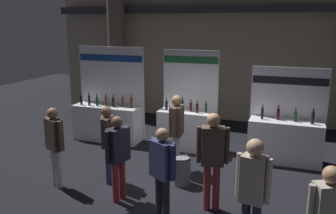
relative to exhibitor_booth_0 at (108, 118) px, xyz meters
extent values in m
plane|color=black|center=(2.71, -1.81, -0.63)|extent=(24.82, 24.82, 0.00)
cube|color=tan|center=(2.71, 3.37, 2.70)|extent=(12.41, 0.25, 6.64)
cube|color=#2D2D33|center=(2.71, 3.06, 3.03)|extent=(12.41, 0.20, 0.24)
cylinder|color=#665B4C|center=(-1.03, 2.60, 2.43)|extent=(0.61, 0.61, 6.11)
cube|color=white|center=(0.00, -0.05, -0.13)|extent=(1.89, 0.60, 0.99)
cube|color=white|center=(0.00, 0.29, 0.67)|extent=(1.99, 0.04, 2.59)
cube|color=navy|center=(0.00, 0.26, 1.65)|extent=(1.93, 0.01, 0.18)
cylinder|color=black|center=(-0.74, -0.15, 0.49)|extent=(0.07, 0.07, 0.25)
cylinder|color=black|center=(-0.74, -0.15, 0.65)|extent=(0.03, 0.03, 0.07)
cylinder|color=black|center=(-0.74, -0.15, 0.69)|extent=(0.03, 0.03, 0.02)
cylinder|color=black|center=(-0.48, -0.15, 0.50)|extent=(0.07, 0.07, 0.28)
cylinder|color=black|center=(-0.48, -0.15, 0.68)|extent=(0.03, 0.03, 0.08)
cylinder|color=black|center=(-0.48, -0.15, 0.73)|extent=(0.03, 0.03, 0.02)
cylinder|color=#19381E|center=(-0.24, -0.13, 0.49)|extent=(0.07, 0.07, 0.25)
cylinder|color=#19381E|center=(-0.24, -0.13, 0.65)|extent=(0.03, 0.03, 0.08)
cylinder|color=black|center=(-0.24, -0.13, 0.70)|extent=(0.03, 0.03, 0.02)
cylinder|color=#472D14|center=(-0.01, -0.04, 0.50)|extent=(0.06, 0.06, 0.27)
cylinder|color=#472D14|center=(-0.01, -0.04, 0.67)|extent=(0.03, 0.03, 0.07)
cylinder|color=black|center=(-0.01, -0.04, 0.71)|extent=(0.03, 0.03, 0.02)
cylinder|color=black|center=(0.23, -0.08, 0.49)|extent=(0.07, 0.07, 0.25)
cylinder|color=black|center=(0.23, -0.08, 0.65)|extent=(0.03, 0.03, 0.07)
cylinder|color=black|center=(0.23, -0.08, 0.70)|extent=(0.03, 0.03, 0.02)
cylinder|color=#472D14|center=(0.49, -0.01, 0.50)|extent=(0.06, 0.06, 0.27)
cylinder|color=#472D14|center=(0.49, -0.01, 0.67)|extent=(0.03, 0.03, 0.09)
cylinder|color=gold|center=(0.49, -0.01, 0.73)|extent=(0.03, 0.03, 0.02)
cylinder|color=#472D14|center=(0.73, 0.02, 0.50)|extent=(0.07, 0.07, 0.27)
cylinder|color=#472D14|center=(0.73, 0.02, 0.68)|extent=(0.03, 0.03, 0.09)
cylinder|color=gold|center=(0.73, 0.02, 0.73)|extent=(0.03, 0.03, 0.02)
cube|color=white|center=(2.29, 0.02, -0.12)|extent=(1.42, 0.60, 1.01)
cube|color=white|center=(2.29, 0.36, 0.65)|extent=(1.49, 0.04, 2.55)
cube|color=#1E6638|center=(2.29, 0.34, 1.68)|extent=(1.45, 0.01, 0.18)
cylinder|color=black|center=(1.76, -0.01, 0.50)|extent=(0.07, 0.07, 0.23)
cylinder|color=black|center=(1.76, -0.01, 0.65)|extent=(0.03, 0.03, 0.07)
cylinder|color=red|center=(1.76, -0.01, 0.70)|extent=(0.03, 0.03, 0.02)
cylinder|color=black|center=(1.98, 0.06, 0.52)|extent=(0.06, 0.06, 0.25)
cylinder|color=black|center=(1.98, 0.06, 0.68)|extent=(0.03, 0.03, 0.08)
cylinder|color=red|center=(1.98, 0.06, 0.73)|extent=(0.03, 0.03, 0.02)
cylinder|color=black|center=(2.17, 0.06, 0.52)|extent=(0.07, 0.07, 0.27)
cylinder|color=black|center=(2.17, 0.06, 0.70)|extent=(0.03, 0.03, 0.08)
cylinder|color=black|center=(2.17, 0.06, 0.75)|extent=(0.03, 0.03, 0.02)
cylinder|color=black|center=(2.40, 0.05, 0.50)|extent=(0.06, 0.06, 0.23)
cylinder|color=black|center=(2.40, 0.05, 0.65)|extent=(0.03, 0.03, 0.07)
cylinder|color=black|center=(2.40, 0.05, 0.69)|extent=(0.03, 0.03, 0.02)
cylinder|color=black|center=(2.59, -0.03, 0.50)|extent=(0.07, 0.07, 0.23)
cylinder|color=black|center=(2.59, -0.03, 0.66)|extent=(0.03, 0.03, 0.09)
cylinder|color=gold|center=(2.59, -0.03, 0.71)|extent=(0.03, 0.03, 0.02)
cylinder|color=#19381E|center=(2.80, 0.06, 0.51)|extent=(0.06, 0.06, 0.23)
cylinder|color=#19381E|center=(2.80, 0.06, 0.66)|extent=(0.03, 0.03, 0.08)
cylinder|color=gold|center=(2.80, 0.06, 0.71)|extent=(0.03, 0.03, 0.02)
cube|color=white|center=(4.75, -0.06, -0.12)|extent=(1.67, 0.60, 1.01)
cube|color=white|center=(4.75, 0.28, 0.49)|extent=(1.75, 0.04, 2.22)
cube|color=black|center=(4.75, 0.26, 1.28)|extent=(1.70, 0.01, 0.18)
cylinder|color=black|center=(4.19, -0.05, 0.51)|extent=(0.06, 0.06, 0.26)
cylinder|color=black|center=(4.19, -0.05, 0.68)|extent=(0.03, 0.03, 0.06)
cylinder|color=black|center=(4.19, -0.05, 0.72)|extent=(0.03, 0.03, 0.02)
cylinder|color=black|center=(4.55, 0.01, 0.51)|extent=(0.07, 0.07, 0.26)
cylinder|color=black|center=(4.55, 0.01, 0.68)|extent=(0.03, 0.03, 0.08)
cylinder|color=red|center=(4.55, 0.01, 0.73)|extent=(0.03, 0.03, 0.02)
cylinder|color=#19381E|center=(4.93, -0.01, 0.50)|extent=(0.07, 0.07, 0.23)
cylinder|color=#19381E|center=(4.93, -0.01, 0.65)|extent=(0.03, 0.03, 0.07)
cylinder|color=red|center=(4.93, -0.01, 0.69)|extent=(0.03, 0.03, 0.02)
cylinder|color=black|center=(5.30, -0.10, 0.52)|extent=(0.07, 0.07, 0.27)
cylinder|color=black|center=(5.30, -0.10, 0.70)|extent=(0.03, 0.03, 0.09)
cylinder|color=gold|center=(5.30, -0.10, 0.75)|extent=(0.03, 0.03, 0.02)
cylinder|color=slate|center=(2.83, -2.03, -0.35)|extent=(0.38, 0.38, 0.56)
torus|color=black|center=(2.83, -2.03, -0.05)|extent=(0.37, 0.37, 0.02)
cube|color=#ADA393|center=(4.47, -3.94, 0.55)|extent=(0.36, 0.28, 0.67)
sphere|color=tan|center=(4.47, -3.94, 1.01)|extent=(0.23, 0.23, 0.23)
cylinder|color=#ADA393|center=(4.67, -3.98, 0.57)|extent=(0.08, 0.08, 0.64)
cylinder|color=#ADA393|center=(4.27, -3.90, 0.57)|extent=(0.08, 0.08, 0.64)
cylinder|color=maroon|center=(1.99, -3.00, -0.23)|extent=(0.12, 0.12, 0.78)
cylinder|color=maroon|center=(1.93, -3.17, -0.23)|extent=(0.12, 0.12, 0.78)
cube|color=#23232D|center=(1.96, -3.08, 0.47)|extent=(0.36, 0.46, 0.62)
sphere|color=brown|center=(1.96, -3.08, 0.89)|extent=(0.21, 0.21, 0.21)
cylinder|color=#23232D|center=(2.04, -2.85, 0.48)|extent=(0.08, 0.08, 0.59)
cylinder|color=#23232D|center=(1.88, -3.32, 0.48)|extent=(0.08, 0.08, 0.59)
cube|color=#ADA393|center=(5.39, -4.24, 0.46)|extent=(0.43, 0.37, 0.62)
sphere|color=tan|center=(5.39, -4.24, 0.89)|extent=(0.21, 0.21, 0.21)
cylinder|color=#ADA393|center=(5.19, -4.34, 0.48)|extent=(0.08, 0.08, 0.59)
cylinder|color=navy|center=(1.35, -2.38, -0.24)|extent=(0.12, 0.12, 0.78)
cylinder|color=navy|center=(1.43, -2.53, -0.24)|extent=(0.12, 0.12, 0.78)
cube|color=#47382D|center=(1.39, -2.45, 0.46)|extent=(0.37, 0.42, 0.62)
sphere|color=brown|center=(1.39, -2.45, 0.88)|extent=(0.21, 0.21, 0.21)
cylinder|color=#47382D|center=(1.29, -2.25, 0.48)|extent=(0.08, 0.08, 0.59)
cylinder|color=#47382D|center=(1.49, -2.65, 0.48)|extent=(0.08, 0.08, 0.59)
cylinder|color=silver|center=(2.51, -1.47, -0.21)|extent=(0.12, 0.12, 0.83)
cylinder|color=silver|center=(2.49, -1.29, -0.21)|extent=(0.12, 0.12, 0.83)
cube|color=#47382D|center=(2.50, -1.38, 0.53)|extent=(0.30, 0.45, 0.65)
sphere|color=#8C6647|center=(2.50, -1.38, 0.98)|extent=(0.23, 0.23, 0.23)
cylinder|color=#47382D|center=(2.53, -1.63, 0.55)|extent=(0.08, 0.08, 0.62)
cylinder|color=#47382D|center=(2.47, -1.12, 0.55)|extent=(0.08, 0.08, 0.62)
cylinder|color=maroon|center=(3.73, -2.82, -0.20)|extent=(0.12, 0.12, 0.85)
cylinder|color=maroon|center=(3.57, -2.86, -0.20)|extent=(0.12, 0.12, 0.85)
cube|color=#47382D|center=(3.65, -2.84, 0.56)|extent=(0.44, 0.32, 0.67)
sphere|color=tan|center=(3.65, -2.84, 1.02)|extent=(0.23, 0.23, 0.23)
cylinder|color=#47382D|center=(3.89, -2.78, 0.58)|extent=(0.08, 0.08, 0.64)
cylinder|color=#47382D|center=(3.42, -2.89, 0.58)|extent=(0.08, 0.08, 0.64)
cylinder|color=#23232D|center=(3.05, -3.51, -0.24)|extent=(0.12, 0.12, 0.78)
cylinder|color=#23232D|center=(2.89, -3.42, -0.24)|extent=(0.12, 0.12, 0.78)
cube|color=navy|center=(2.97, -3.46, 0.46)|extent=(0.48, 0.41, 0.62)
sphere|color=tan|center=(2.97, -3.46, 0.88)|extent=(0.21, 0.21, 0.21)
cylinder|color=navy|center=(3.19, -3.59, 0.48)|extent=(0.08, 0.08, 0.58)
cylinder|color=navy|center=(2.75, -3.34, 0.48)|extent=(0.08, 0.08, 0.58)
cylinder|color=silver|center=(0.58, -3.03, -0.23)|extent=(0.12, 0.12, 0.79)
cylinder|color=silver|center=(0.44, -2.96, -0.23)|extent=(0.12, 0.12, 0.79)
cube|color=#47382D|center=(0.51, -3.00, 0.48)|extent=(0.45, 0.36, 0.63)
sphere|color=#8C6647|center=(0.51, -3.00, 0.90)|extent=(0.22, 0.22, 0.22)
cylinder|color=#47382D|center=(0.73, -3.11, 0.49)|extent=(0.08, 0.08, 0.59)
cylinder|color=#47382D|center=(0.29, -2.89, 0.49)|extent=(0.08, 0.08, 0.59)
camera|label=1|loc=(4.94, -8.57, 2.63)|focal=38.55mm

